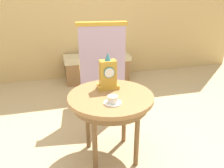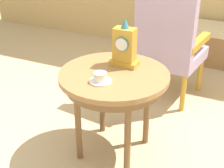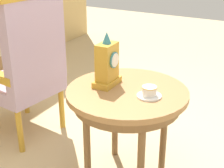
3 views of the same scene
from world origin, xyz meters
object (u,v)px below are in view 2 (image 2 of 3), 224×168
Objects in this scene: side_table at (114,83)px; teacup_left at (100,78)px; armchair at (169,39)px; mantel_clock at (124,47)px; window_bench at (205,43)px.

teacup_left reaches higher than side_table.
armchair reaches higher than teacup_left.
side_table is at bearing -97.21° from armchair.
teacup_left is at bearing -96.75° from mantel_clock.
armchair reaches higher than mantel_clock.
side_table is at bearing -94.58° from mantel_clock.
teacup_left reaches higher than window_bench.
mantel_clock reaches higher than window_bench.
window_bench is at bearing 82.15° from mantel_clock.
teacup_left is at bearing -98.85° from side_table.
mantel_clock is 0.31× the size of window_bench.
armchair is at bearing 82.79° from side_table.
armchair is 1.13m from window_bench.
mantel_clock is at bearing 85.42° from side_table.
side_table is at bearing -97.61° from window_bench.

